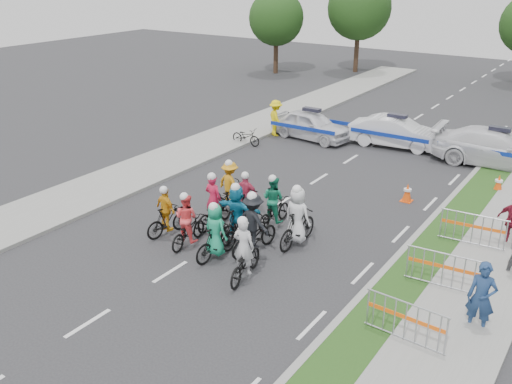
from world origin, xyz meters
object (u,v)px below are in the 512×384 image
Objects in this scene: police_car_1 at (396,132)px; tree_0 at (276,18)px; rider_1 at (216,237)px; barrier_0 at (405,323)px; barrier_2 at (472,231)px; rider_3 at (167,216)px; cone_0 at (407,193)px; cone_1 at (499,184)px; rider_0 at (245,258)px; tree_3 at (359,8)px; police_car_2 at (497,148)px; rider_10 at (231,190)px; spectator_0 at (481,298)px; barrier_1 at (443,272)px; parked_bike at (246,136)px; rider_6 at (214,208)px; rider_8 at (273,206)px; rider_2 at (187,225)px; police_car_0 at (311,125)px; rider_4 at (254,229)px; spectator_2 at (512,222)px; rider_9 at (247,201)px; rider_5 at (237,216)px; marshal_hiviz at (276,118)px.

tree_0 is at bearing 43.18° from police_car_1.
police_car_1 is at bearing -85.29° from rider_1.
barrier_2 is at bearing 90.00° from barrier_0.
barrier_0 is (8.36, -1.20, -0.11)m from rider_3.
cone_0 is 3.83m from cone_1.
tree_3 is at bearing -81.27° from rider_0.
police_car_2 is 7.66× the size of cone_0.
police_car_2 is at bearing -112.79° from rider_10.
rider_0 is 33.22m from tree_3.
spectator_0 is (7.04, -12.87, 0.20)m from police_car_1.
barrier_0 is at bearing -178.39° from police_car_2.
police_car_1 is 0.81× the size of police_car_2.
barrier_1 and barrier_2 have the same top height.
rider_1 reaches higher than parked_bike.
rider_6 is at bearing -178.26° from barrier_1.
tree_0 is (-15.96, 27.07, 3.55)m from rider_0.
spectator_0 is 2.60× the size of cone_1.
tree_3 is (-7.80, 27.43, 4.16)m from rider_10.
rider_0 is 1.08× the size of rider_8.
rider_2 is 14.55m from police_car_2.
spectator_0 reaches higher than police_car_0.
tree_3 is (-10.29, 29.66, 4.12)m from rider_4.
cone_0 is (4.97, 4.20, -0.39)m from rider_10.
rider_0 is at bearing 175.46° from barrier_0.
rider_8 is at bearing -177.67° from rider_10.
barrier_1 is at bearing -82.70° from spectator_2.
rider_8 reaches higher than barrier_0.
police_car_1 is at bearing 111.89° from barrier_0.
barrier_1 is at bearing -130.17° from police_car_0.
rider_4 reaches higher than rider_6.
cone_1 is (-0.35, 5.26, -0.22)m from barrier_2.
police_car_1 is (2.14, 10.33, -0.01)m from rider_10.
rider_2 is 2.61m from rider_9.
tree_3 is at bearing 116.53° from barrier_0.
rider_5 is at bearing 141.93° from rider_10.
cone_1 is at bearing -152.71° from marshal_hiviz.
marshal_hiviz is at bearing 100.06° from police_car_1.
rider_2 is 1.05× the size of rider_3.
rider_5 is 1.57m from rider_9.
barrier_2 is at bearing -171.84° from rider_9.
rider_3 is 0.90× the size of rider_6.
rider_8 is 2.00m from rider_10.
rider_1 is at bearing -177.90° from rider_3.
rider_4 is at bearing -121.59° from spectator_2.
police_car_1 reaches higher than parked_bike.
rider_1 is 0.42× the size of police_car_1.
rider_6 is 28.37m from tree_0.
rider_10 reaches higher than rider_8.
rider_5 reaches higher than rider_0.
rider_4 is at bearing -157.53° from rider_3.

